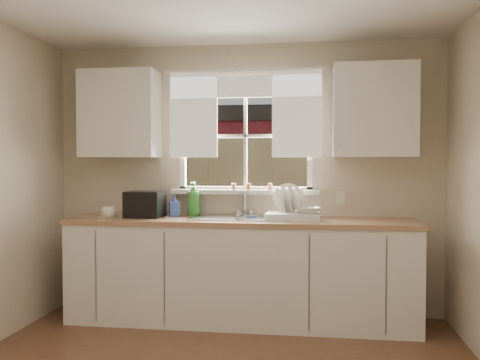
# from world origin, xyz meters

# --- Properties ---
(room_walls) EXTENTS (3.62, 4.02, 2.50)m
(room_walls) POSITION_xyz_m (0.00, -0.07, 1.24)
(room_walls) COLOR beige
(room_walls) RESTS_ON ground
(window) EXTENTS (1.38, 0.16, 1.06)m
(window) POSITION_xyz_m (0.00, 2.00, 1.49)
(window) COLOR white
(window) RESTS_ON room_walls
(curtains) EXTENTS (1.50, 0.03, 0.81)m
(curtains) POSITION_xyz_m (0.00, 1.95, 1.93)
(curtains) COLOR white
(curtains) RESTS_ON room_walls
(base_cabinets) EXTENTS (3.00, 0.62, 0.87)m
(base_cabinets) POSITION_xyz_m (0.00, 1.68, 0.43)
(base_cabinets) COLOR white
(base_cabinets) RESTS_ON ground
(countertop) EXTENTS (3.04, 0.65, 0.04)m
(countertop) POSITION_xyz_m (0.00, 1.68, 0.89)
(countertop) COLOR #A87954
(countertop) RESTS_ON base_cabinets
(upper_cabinet_left) EXTENTS (0.70, 0.33, 0.80)m
(upper_cabinet_left) POSITION_xyz_m (-1.15, 1.82, 1.85)
(upper_cabinet_left) COLOR white
(upper_cabinet_left) RESTS_ON room_walls
(upper_cabinet_right) EXTENTS (0.70, 0.33, 0.80)m
(upper_cabinet_right) POSITION_xyz_m (1.15, 1.82, 1.85)
(upper_cabinet_right) COLOR white
(upper_cabinet_right) RESTS_ON room_walls
(wall_outlet) EXTENTS (0.08, 0.01, 0.12)m
(wall_outlet) POSITION_xyz_m (0.88, 1.99, 1.08)
(wall_outlet) COLOR beige
(wall_outlet) RESTS_ON room_walls
(sill_jars) EXTENTS (0.38, 0.04, 0.06)m
(sill_jars) POSITION_xyz_m (0.06, 1.94, 1.18)
(sill_jars) COLOR brown
(sill_jars) RESTS_ON window
(backyard) EXTENTS (20.00, 10.00, 6.13)m
(backyard) POSITION_xyz_m (0.58, 8.42, 3.46)
(backyard) COLOR #335421
(backyard) RESTS_ON ground
(sink) EXTENTS (0.88, 0.52, 0.40)m
(sink) POSITION_xyz_m (0.00, 1.71, 0.84)
(sink) COLOR #B7B7BC
(sink) RESTS_ON countertop
(dish_rack) EXTENTS (0.47, 0.36, 0.31)m
(dish_rack) POSITION_xyz_m (0.46, 1.67, 0.98)
(dish_rack) COLOR white
(dish_rack) RESTS_ON countertop
(bowl) EXTENTS (0.25, 0.25, 0.05)m
(bowl) POSITION_xyz_m (0.59, 1.62, 1.00)
(bowl) COLOR white
(bowl) RESTS_ON dish_rack
(soap_bottle_a) EXTENTS (0.14, 0.15, 0.31)m
(soap_bottle_a) POSITION_xyz_m (-0.46, 1.86, 1.07)
(soap_bottle_a) COLOR #318A2D
(soap_bottle_a) RESTS_ON countertop
(soap_bottle_b) EXTENTS (0.12, 0.12, 0.20)m
(soap_bottle_b) POSITION_xyz_m (-0.63, 1.80, 1.01)
(soap_bottle_b) COLOR blue
(soap_bottle_b) RESTS_ON countertop
(soap_bottle_c) EXTENTS (0.16, 0.16, 0.17)m
(soap_bottle_c) POSITION_xyz_m (-1.03, 1.80, 1.00)
(soap_bottle_c) COLOR #ECE9C2
(soap_bottle_c) RESTS_ON countertop
(saucer) EXTENTS (0.18, 0.18, 0.01)m
(saucer) POSITION_xyz_m (-1.21, 1.65, 0.92)
(saucer) COLOR silver
(saucer) RESTS_ON countertop
(cup) EXTENTS (0.16, 0.16, 0.10)m
(cup) POSITION_xyz_m (-1.17, 1.60, 0.96)
(cup) COLOR white
(cup) RESTS_ON countertop
(black_appliance) EXTENTS (0.32, 0.28, 0.23)m
(black_appliance) POSITION_xyz_m (-0.87, 1.69, 1.03)
(black_appliance) COLOR black
(black_appliance) RESTS_ON countertop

